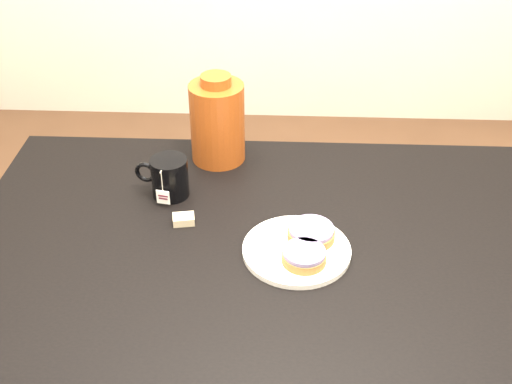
% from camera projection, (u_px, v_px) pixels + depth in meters
% --- Properties ---
extents(table, '(1.40, 0.90, 0.75)m').
position_uv_depth(table, '(301.00, 288.00, 1.31)').
color(table, black).
rests_on(table, ground_plane).
extents(plate, '(0.22, 0.22, 0.02)m').
position_uv_depth(plate, '(297.00, 250.00, 1.27)').
color(plate, white).
rests_on(plate, table).
extents(bagel_back, '(0.10, 0.10, 0.03)m').
position_uv_depth(bagel_back, '(311.00, 233.00, 1.29)').
color(bagel_back, brown).
rests_on(bagel_back, plate).
extents(bagel_front, '(0.11, 0.11, 0.03)m').
position_uv_depth(bagel_front, '(304.00, 256.00, 1.23)').
color(bagel_front, brown).
rests_on(bagel_front, plate).
extents(mug, '(0.13, 0.10, 0.09)m').
position_uv_depth(mug, '(169.00, 177.00, 1.42)').
color(mug, black).
rests_on(mug, table).
extents(teabag_pouch, '(0.05, 0.04, 0.02)m').
position_uv_depth(teabag_pouch, '(184.00, 219.00, 1.35)').
color(teabag_pouch, '#C6B793').
rests_on(teabag_pouch, table).
extents(bagel_package, '(0.14, 0.14, 0.22)m').
position_uv_depth(bagel_package, '(217.00, 121.00, 1.51)').
color(bagel_package, '#68270D').
rests_on(bagel_package, table).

